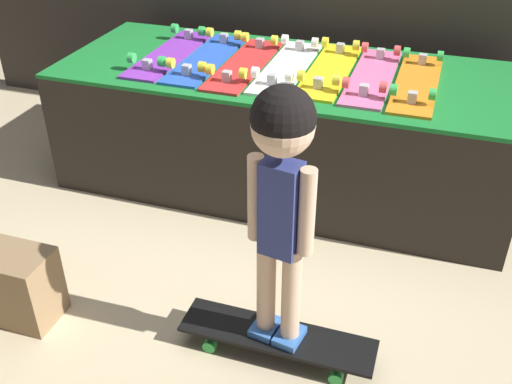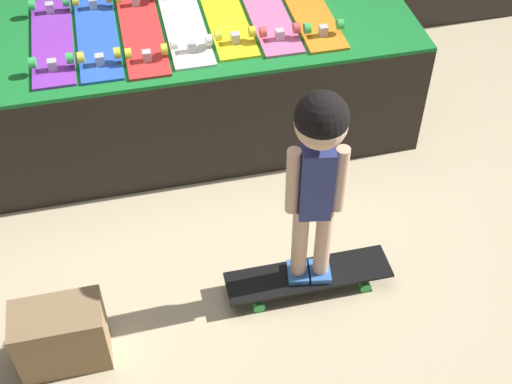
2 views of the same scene
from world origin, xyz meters
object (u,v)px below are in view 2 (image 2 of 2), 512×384
(skateboard_purple_on_rack, at_px, (52,39))
(skateboard_on_floor, at_px, (308,276))
(storage_box, at_px, (61,336))
(skateboard_red_on_rack, at_px, (141,31))
(skateboard_blue_on_rack, at_px, (97,34))
(child, at_px, (318,159))
(skateboard_pink_on_rack, at_px, (267,11))
(skateboard_white_on_rack, at_px, (184,22))
(skateboard_yellow_on_rack, at_px, (225,15))
(skateboard_orange_on_rack, at_px, (309,8))

(skateboard_purple_on_rack, distance_m, skateboard_on_floor, 1.69)
(storage_box, bearing_deg, skateboard_red_on_rack, 68.41)
(skateboard_blue_on_rack, relative_size, child, 0.77)
(skateboard_pink_on_rack, height_order, skateboard_on_floor, skateboard_pink_on_rack)
(skateboard_red_on_rack, relative_size, skateboard_white_on_rack, 1.00)
(skateboard_purple_on_rack, xyz_separation_m, skateboard_red_on_rack, (0.43, -0.02, 0.00))
(skateboard_purple_on_rack, height_order, skateboard_red_on_rack, same)
(skateboard_yellow_on_rack, relative_size, skateboard_on_floor, 1.04)
(skateboard_blue_on_rack, distance_m, skateboard_white_on_rack, 0.43)
(skateboard_blue_on_rack, relative_size, skateboard_on_floor, 1.04)
(skateboard_orange_on_rack, bearing_deg, skateboard_red_on_rack, -178.49)
(skateboard_pink_on_rack, relative_size, skateboard_orange_on_rack, 1.00)
(skateboard_red_on_rack, xyz_separation_m, skateboard_on_floor, (0.55, -1.21, -0.60))
(skateboard_red_on_rack, height_order, storage_box, skateboard_red_on_rack)
(skateboard_purple_on_rack, xyz_separation_m, skateboard_pink_on_rack, (1.08, 0.01, 0.00))
(skateboard_purple_on_rack, xyz_separation_m, skateboard_orange_on_rack, (1.30, -0.00, 0.00))
(skateboard_red_on_rack, xyz_separation_m, skateboard_pink_on_rack, (0.65, 0.04, 0.00))
(skateboard_yellow_on_rack, height_order, skateboard_orange_on_rack, same)
(skateboard_purple_on_rack, relative_size, storage_box, 2.13)
(skateboard_blue_on_rack, distance_m, skateboard_red_on_rack, 0.22)
(skateboard_red_on_rack, bearing_deg, skateboard_purple_on_rack, 176.85)
(skateboard_purple_on_rack, height_order, skateboard_yellow_on_rack, same)
(skateboard_white_on_rack, xyz_separation_m, child, (0.33, -1.25, 0.12))
(skateboard_red_on_rack, bearing_deg, storage_box, -111.59)
(skateboard_blue_on_rack, bearing_deg, skateboard_orange_on_rack, 0.26)
(skateboard_pink_on_rack, bearing_deg, skateboard_red_on_rack, -176.66)
(skateboard_yellow_on_rack, bearing_deg, skateboard_on_floor, -84.82)
(skateboard_blue_on_rack, height_order, skateboard_pink_on_rack, same)
(skateboard_orange_on_rack, distance_m, storage_box, 2.03)
(skateboard_white_on_rack, height_order, skateboard_yellow_on_rack, same)
(skateboard_blue_on_rack, distance_m, skateboard_pink_on_rack, 0.87)
(skateboard_purple_on_rack, distance_m, skateboard_yellow_on_rack, 0.87)
(skateboard_purple_on_rack, height_order, skateboard_orange_on_rack, same)
(skateboard_yellow_on_rack, height_order, skateboard_pink_on_rack, same)
(skateboard_red_on_rack, distance_m, storage_box, 1.54)
(skateboard_orange_on_rack, bearing_deg, child, -104.44)
(skateboard_red_on_rack, distance_m, child, 1.34)
(skateboard_pink_on_rack, relative_size, skateboard_on_floor, 1.04)
(skateboard_purple_on_rack, bearing_deg, skateboard_yellow_on_rack, 2.11)
(storage_box, bearing_deg, skateboard_yellow_on_rack, 55.42)
(skateboard_orange_on_rack, height_order, storage_box, skateboard_orange_on_rack)
(skateboard_yellow_on_rack, xyz_separation_m, child, (0.12, -1.27, 0.12))
(skateboard_pink_on_rack, height_order, storage_box, skateboard_pink_on_rack)
(skateboard_blue_on_rack, distance_m, skateboard_yellow_on_rack, 0.65)
(skateboard_white_on_rack, xyz_separation_m, skateboard_on_floor, (0.33, -1.25, -0.60))
(skateboard_blue_on_rack, bearing_deg, skateboard_on_floor, -58.14)
(skateboard_orange_on_rack, xyz_separation_m, child, (-0.32, -1.24, 0.12))
(skateboard_pink_on_rack, bearing_deg, skateboard_blue_on_rack, -178.67)
(skateboard_red_on_rack, height_order, skateboard_yellow_on_rack, same)
(skateboard_orange_on_rack, distance_m, child, 1.28)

